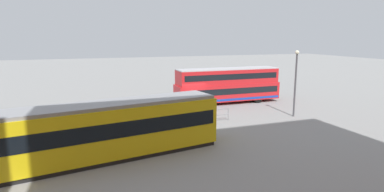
{
  "coord_description": "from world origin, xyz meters",
  "views": [
    {
      "loc": [
        10.82,
        29.57,
        7.12
      ],
      "look_at": [
        1.9,
        4.82,
        2.18
      ],
      "focal_mm": 29.82,
      "sensor_mm": 36.0,
      "label": 1
    }
  ],
  "objects_px": {
    "pedestrian_crossing": "(213,122)",
    "tram_yellow": "(110,129)",
    "street_lamp": "(296,78)",
    "double_decker_bus": "(228,85)",
    "info_sign": "(149,105)",
    "pedestrian_near_railing": "(154,119)"
  },
  "relations": [
    {
      "from": "pedestrian_crossing",
      "to": "tram_yellow",
      "type": "bearing_deg",
      "value": 13.32
    },
    {
      "from": "tram_yellow",
      "to": "street_lamp",
      "type": "xyz_separation_m",
      "value": [
        -16.52,
        -4.6,
        1.78
      ]
    },
    {
      "from": "street_lamp",
      "to": "double_decker_bus",
      "type": "bearing_deg",
      "value": -67.69
    },
    {
      "from": "double_decker_bus",
      "to": "info_sign",
      "type": "bearing_deg",
      "value": 31.98
    },
    {
      "from": "double_decker_bus",
      "to": "pedestrian_crossing",
      "type": "bearing_deg",
      "value": 59.11
    },
    {
      "from": "tram_yellow",
      "to": "street_lamp",
      "type": "distance_m",
      "value": 17.25
    },
    {
      "from": "pedestrian_near_railing",
      "to": "street_lamp",
      "type": "xyz_separation_m",
      "value": [
        -12.88,
        -0.11,
        2.57
      ]
    },
    {
      "from": "pedestrian_crossing",
      "to": "info_sign",
      "type": "distance_m",
      "value": 5.6
    },
    {
      "from": "tram_yellow",
      "to": "pedestrian_crossing",
      "type": "relative_size",
      "value": 7.63
    },
    {
      "from": "double_decker_bus",
      "to": "info_sign",
      "type": "height_order",
      "value": "double_decker_bus"
    },
    {
      "from": "double_decker_bus",
      "to": "tram_yellow",
      "type": "height_order",
      "value": "double_decker_bus"
    },
    {
      "from": "pedestrian_near_railing",
      "to": "info_sign",
      "type": "xyz_separation_m",
      "value": [
        0.09,
        -1.28,
        0.83
      ]
    },
    {
      "from": "tram_yellow",
      "to": "pedestrian_near_railing",
      "type": "distance_m",
      "value": 5.84
    },
    {
      "from": "tram_yellow",
      "to": "street_lamp",
      "type": "bearing_deg",
      "value": -164.43
    },
    {
      "from": "pedestrian_near_railing",
      "to": "pedestrian_crossing",
      "type": "height_order",
      "value": "pedestrian_crossing"
    },
    {
      "from": "double_decker_bus",
      "to": "street_lamp",
      "type": "xyz_separation_m",
      "value": [
        -3.03,
        7.38,
        1.58
      ]
    },
    {
      "from": "pedestrian_crossing",
      "to": "info_sign",
      "type": "height_order",
      "value": "info_sign"
    },
    {
      "from": "double_decker_bus",
      "to": "pedestrian_crossing",
      "type": "distance_m",
      "value": 11.96
    },
    {
      "from": "pedestrian_crossing",
      "to": "pedestrian_near_railing",
      "type": "bearing_deg",
      "value": -36.39
    },
    {
      "from": "pedestrian_near_railing",
      "to": "info_sign",
      "type": "height_order",
      "value": "info_sign"
    },
    {
      "from": "double_decker_bus",
      "to": "tram_yellow",
      "type": "xyz_separation_m",
      "value": [
        13.5,
        11.98,
        -0.2
      ]
    },
    {
      "from": "double_decker_bus",
      "to": "info_sign",
      "type": "distance_m",
      "value": 11.73
    }
  ]
}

